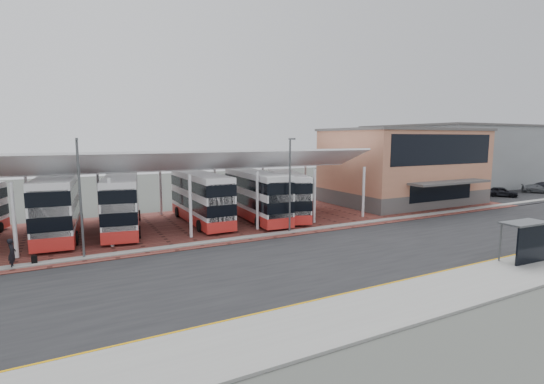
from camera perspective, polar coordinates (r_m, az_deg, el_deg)
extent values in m
plane|color=#40433E|center=(27.89, 5.59, -9.02)|extent=(140.00, 140.00, 0.00)
cube|color=black|center=(27.10, 6.77, -9.52)|extent=(120.00, 14.00, 0.02)
cube|color=brown|center=(39.85, -2.33, -3.84)|extent=(72.00, 16.00, 0.06)
cube|color=gray|center=(21.38, 19.42, -14.55)|extent=(120.00, 4.00, 0.14)
cube|color=gray|center=(33.03, -0.37, -6.19)|extent=(120.00, 0.80, 0.14)
cube|color=black|center=(67.52, 33.16, -0.32)|extent=(22.00, 10.00, 0.08)
cube|color=#D79504|center=(22.69, 15.62, -13.19)|extent=(120.00, 0.12, 0.01)
cube|color=#D79504|center=(22.90, 15.09, -12.98)|extent=(120.00, 0.12, 0.01)
cylinder|color=white|center=(31.40, -33.30, -3.49)|extent=(0.26, 0.26, 5.20)
cylinder|color=white|center=(42.27, -31.91, -1.22)|extent=(0.26, 0.26, 4.60)
cylinder|color=white|center=(31.35, -22.33, -2.81)|extent=(0.26, 0.26, 5.20)
cylinder|color=white|center=(42.24, -23.78, -0.71)|extent=(0.26, 0.26, 4.60)
cylinder|color=white|center=(32.44, -11.73, -2.05)|extent=(0.26, 0.26, 5.20)
cylinder|color=white|center=(43.05, -15.80, -0.20)|extent=(0.26, 0.26, 4.60)
cylinder|color=white|center=(34.55, -2.13, -1.30)|extent=(0.26, 0.26, 5.20)
cylinder|color=white|center=(44.66, -8.26, 0.29)|extent=(0.26, 0.26, 4.60)
cylinder|color=white|center=(37.51, 6.16, -0.62)|extent=(0.26, 0.26, 5.20)
cylinder|color=white|center=(46.99, -1.35, 0.74)|extent=(0.26, 0.26, 4.60)
cylinder|color=white|center=(41.14, 13.11, -0.04)|extent=(0.26, 0.26, 5.20)
cylinder|color=white|center=(49.93, 4.82, 1.13)|extent=(0.26, 0.26, 4.60)
cube|color=white|center=(34.16, -12.92, 4.32)|extent=(37.00, 4.95, 1.95)
cube|color=white|center=(39.60, -15.02, 4.40)|extent=(37.00, 7.12, 1.43)
cube|color=#53504F|center=(52.84, 18.19, -0.40)|extent=(18.00, 12.00, 1.80)
cube|color=tan|center=(52.42, 18.39, 4.48)|extent=(18.00, 12.00, 7.20)
cube|color=black|center=(48.48, 23.51, 5.65)|extent=(16.00, 0.25, 3.40)
cube|color=black|center=(48.82, 23.22, 0.14)|extent=(10.00, 0.25, 2.20)
cube|color=#53504F|center=(48.02, 24.30, 1.29)|extent=(11.00, 2.40, 0.25)
cube|color=#53504F|center=(52.37, 18.57, 8.52)|extent=(18.40, 12.40, 0.30)
cube|color=gray|center=(78.03, 25.87, 4.74)|extent=(30.00, 20.00, 10.00)
cube|color=#53504F|center=(78.00, 26.10, 8.48)|extent=(30.50, 20.50, 0.30)
cylinder|color=#4D5054|center=(28.85, -25.99, -1.07)|extent=(0.16, 0.16, 8.00)
cube|color=#4D5054|center=(28.27, -26.45, 6.89)|extent=(0.15, 0.90, 0.15)
cylinder|color=#4D5054|center=(33.36, 2.60, 0.80)|extent=(0.16, 0.16, 8.00)
cube|color=#4D5054|center=(32.86, 2.91, 7.69)|extent=(0.15, 0.90, 0.15)
cube|color=white|center=(36.73, -28.50, -1.57)|extent=(3.72, 12.20, 4.70)
cube|color=red|center=(37.06, -28.31, -4.49)|extent=(3.77, 12.25, 0.98)
cube|color=black|center=(36.80, -28.45, -2.32)|extent=(3.77, 12.25, 1.04)
cube|color=black|center=(36.57, -28.63, 0.37)|extent=(3.77, 12.25, 1.04)
cube|color=black|center=(30.91, -29.50, -3.43)|extent=(2.46, 0.31, 3.93)
cylinder|color=black|center=(33.53, -31.21, -6.18)|extent=(0.40, 1.11, 1.09)
cylinder|color=black|center=(33.23, -26.53, -5.99)|extent=(0.40, 1.11, 1.09)
cylinder|color=black|center=(40.99, -29.72, -3.72)|extent=(0.40, 1.11, 1.09)
cylinder|color=black|center=(40.75, -25.91, -3.54)|extent=(0.40, 1.11, 1.09)
cube|color=white|center=(36.70, -20.92, -1.31)|extent=(4.46, 11.81, 4.51)
cube|color=red|center=(37.02, -20.78, -4.12)|extent=(4.51, 11.86, 0.94)
cube|color=black|center=(36.78, -20.88, -2.03)|extent=(4.51, 11.86, 1.00)
cube|color=black|center=(36.54, -21.01, 0.56)|extent=(4.51, 11.86, 1.00)
cube|color=black|center=(31.08, -21.32, -3.08)|extent=(2.35, 0.49, 3.78)
cylinder|color=black|center=(33.54, -23.25, -5.72)|extent=(0.46, 1.08, 1.05)
cylinder|color=black|center=(33.40, -18.75, -5.55)|extent=(0.46, 1.08, 1.05)
cylinder|color=black|center=(40.75, -22.42, -3.37)|extent=(0.46, 1.08, 1.05)
cylinder|color=black|center=(40.64, -18.73, -3.22)|extent=(0.46, 1.08, 1.05)
cube|color=white|center=(37.98, -10.32, -0.66)|extent=(2.64, 11.47, 4.48)
cube|color=red|center=(38.29, -10.25, -3.36)|extent=(2.68, 11.51, 0.94)
cube|color=black|center=(38.05, -10.30, -1.36)|extent=(2.68, 11.51, 0.99)
cube|color=black|center=(37.83, -10.36, 1.14)|extent=(2.68, 11.51, 0.99)
cube|color=black|center=(32.70, -7.28, -2.13)|extent=(2.34, 0.11, 3.75)
cylinder|color=black|center=(34.51, -10.44, -4.84)|extent=(0.29, 1.04, 1.04)
cylinder|color=black|center=(35.36, -6.41, -4.46)|extent=(0.29, 1.04, 1.04)
cylinder|color=black|center=(41.43, -13.52, -2.83)|extent=(0.29, 1.04, 1.04)
cylinder|color=black|center=(42.14, -10.09, -2.56)|extent=(0.29, 1.04, 1.04)
cube|color=white|center=(38.91, -2.33, -0.34)|extent=(3.25, 11.59, 4.48)
cube|color=red|center=(39.21, -2.32, -2.98)|extent=(3.30, 11.63, 0.94)
cube|color=black|center=(38.98, -2.33, -1.02)|extent=(3.30, 11.63, 0.99)
cube|color=black|center=(38.76, -2.34, 1.41)|extent=(3.30, 11.63, 0.99)
cube|color=black|center=(33.80, 1.31, -1.74)|extent=(2.35, 0.24, 3.75)
cylinder|color=black|center=(35.43, -2.02, -4.39)|extent=(0.35, 1.06, 1.04)
cylinder|color=black|center=(36.49, 1.77, -4.03)|extent=(0.35, 1.06, 1.04)
cylinder|color=black|center=(42.17, -5.85, -2.47)|extent=(0.35, 1.06, 1.04)
cylinder|color=black|center=(43.06, -2.56, -2.22)|extent=(0.35, 1.06, 1.04)
cube|color=white|center=(40.58, 2.23, -0.19)|extent=(5.86, 11.09, 4.25)
cube|color=red|center=(40.85, 2.22, -2.59)|extent=(5.91, 11.14, 0.89)
cube|color=black|center=(40.64, 2.23, -0.81)|extent=(5.91, 11.14, 0.94)
cube|color=black|center=(40.44, 2.24, 1.41)|extent=(5.91, 11.14, 0.94)
cube|color=black|center=(35.38, 3.91, -1.53)|extent=(2.14, 0.81, 3.56)
cylinder|color=black|center=(37.30, 1.38, -3.81)|extent=(0.58, 1.03, 0.99)
cylinder|color=black|center=(37.81, 5.08, -3.68)|extent=(0.58, 1.03, 0.99)
cylinder|color=black|center=(44.05, -0.23, -2.02)|extent=(0.58, 1.03, 0.99)
cylinder|color=black|center=(44.48, 2.92, -1.94)|extent=(0.58, 1.03, 0.99)
imported|color=black|center=(29.45, -33.49, -7.40)|extent=(0.45, 0.68, 1.85)
cube|color=black|center=(29.69, -31.17, -8.39)|extent=(0.33, 0.24, 0.57)
imported|color=black|center=(62.80, 30.28, 0.04)|extent=(3.67, 4.17, 1.36)
imported|color=#4C5055|center=(70.00, 34.09, 0.39)|extent=(3.87, 4.40, 1.22)
cube|color=black|center=(30.12, 33.52, -6.34)|extent=(2.95, 0.29, 2.46)
cube|color=#4D5054|center=(30.17, 32.76, -3.78)|extent=(3.22, 1.65, 0.12)
cylinder|color=#4D5054|center=(29.62, 30.16, -6.31)|extent=(0.10, 0.10, 2.46)
cylinder|color=#4D5054|center=(31.86, 33.05, -5.59)|extent=(0.10, 0.10, 2.46)
cube|color=#B7C780|center=(31.76, 34.12, -5.98)|extent=(0.21, 1.09, 1.96)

